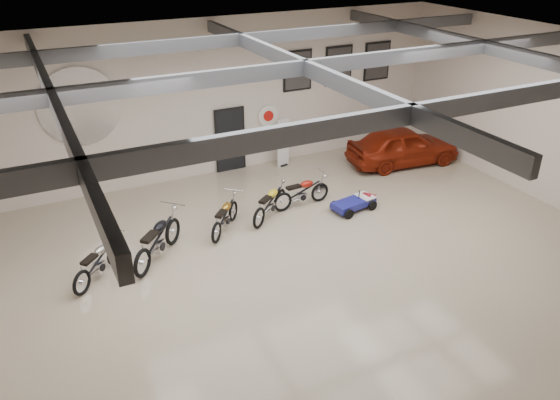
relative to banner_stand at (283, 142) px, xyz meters
name	(u,v)px	position (x,y,z in m)	size (l,w,h in m)	color
floor	(301,259)	(-2.24, -5.50, -0.87)	(16.00, 12.00, 0.01)	tan
ceiling	(306,55)	(-2.24, -5.50, 4.13)	(16.00, 12.00, 0.01)	gray
back_wall	(213,99)	(-2.24, 0.50, 1.63)	(16.00, 0.02, 5.00)	beige
right_wall	(549,117)	(5.76, -5.50, 1.63)	(0.02, 12.00, 5.00)	beige
ceiling_beams	(305,68)	(-2.24, -5.50, 3.88)	(15.80, 11.80, 0.32)	#4F5156
door	(230,140)	(-1.74, 0.45, 0.18)	(0.92, 0.08, 2.10)	black
logo_plaque	(80,107)	(-6.24, 0.45, 1.93)	(2.30, 0.06, 1.16)	silver
poster_left	(297,70)	(0.76, 0.46, 2.23)	(1.05, 0.08, 1.35)	black
poster_mid	(339,66)	(2.36, 0.46, 2.23)	(1.05, 0.08, 1.35)	black
poster_right	(377,61)	(3.96, 0.46, 2.23)	(1.05, 0.08, 1.35)	black
oil_sign	(268,116)	(-0.34, 0.45, 0.83)	(0.72, 0.10, 0.72)	white
banner_stand	(283,142)	(0.00, 0.00, 0.00)	(0.47, 0.19, 1.73)	white
motorcycle_silver	(98,261)	(-6.86, -4.13, -0.39)	(1.84, 0.57, 0.96)	silver
motorcycle_black	(157,239)	(-5.40, -3.93, -0.30)	(2.19, 0.68, 1.14)	silver
motorcycle_gold	(225,216)	(-3.42, -3.35, -0.40)	(1.77, 0.55, 0.92)	silver
motorcycle_yellow	(270,202)	(-2.02, -3.21, -0.38)	(1.86, 0.58, 0.97)	silver
motorcycle_red	(302,192)	(-0.88, -2.98, -0.39)	(1.83, 0.57, 0.95)	silver
go_kart	(357,200)	(0.49, -3.84, -0.57)	(1.62, 0.73, 0.59)	navy
vintage_car	(403,146)	(3.76, -1.69, -0.20)	(3.87, 1.56, 1.32)	maroon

